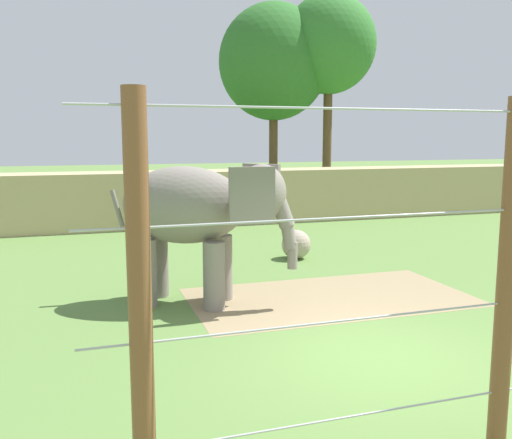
% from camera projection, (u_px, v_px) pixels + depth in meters
% --- Properties ---
extents(ground_plane, '(120.00, 120.00, 0.00)m').
position_uv_depth(ground_plane, '(377.00, 356.00, 8.12)').
color(ground_plane, '#5B7F3D').
extents(dirt_patch, '(5.55, 3.06, 0.01)m').
position_uv_depth(dirt_patch, '(330.00, 297.00, 11.11)').
color(dirt_patch, '#937F5B').
rests_on(dirt_patch, ground).
extents(embankment_wall, '(36.00, 1.80, 1.95)m').
position_uv_depth(embankment_wall, '(193.00, 198.00, 20.31)').
color(embankment_wall, tan).
rests_on(embankment_wall, ground).
extents(elephant, '(3.32, 2.43, 2.68)m').
position_uv_depth(elephant, '(198.00, 212.00, 10.46)').
color(elephant, gray).
rests_on(elephant, ground).
extents(enrichment_ball, '(0.76, 0.76, 0.76)m').
position_uv_depth(enrichment_ball, '(296.00, 244.00, 14.59)').
color(enrichment_ball, tan).
rests_on(enrichment_ball, ground).
extents(water_tub, '(1.10, 1.10, 0.35)m').
position_uv_depth(water_tub, '(160.00, 230.00, 18.07)').
color(water_tub, slate).
rests_on(water_tub, ground).
extents(tree_far_left, '(4.60, 4.60, 10.10)m').
position_uv_depth(tree_far_left, '(329.00, 45.00, 27.30)').
color(tree_far_left, brown).
rests_on(tree_far_left, ground).
extents(tree_left_of_centre, '(5.47, 5.47, 9.74)m').
position_uv_depth(tree_left_of_centre, '(274.00, 62.00, 27.73)').
color(tree_left_of_centre, brown).
rests_on(tree_left_of_centre, ground).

